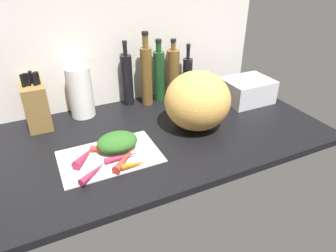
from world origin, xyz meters
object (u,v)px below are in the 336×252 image
cutting_board (110,156)px  carrot_6 (94,172)px  carrot_2 (84,156)px  carrot_0 (135,164)px  bottle_4 (187,76)px  carrot_1 (123,157)px  knife_block (36,105)px  bottle_0 (127,79)px  bottle_3 (173,73)px  bottle_1 (146,75)px  paper_towel_roll (80,92)px  dish_rack (247,90)px  carrot_4 (116,140)px  carrot_5 (125,159)px  winter_squash (198,101)px  bottle_2 (159,75)px  carrot_3 (106,149)px

cutting_board → carrot_6: bearing=-132.1°
carrot_2 → carrot_6: (1.12, -10.26, -0.40)cm
carrot_0 → bottle_4: size_ratio=0.37×
cutting_board → carrot_1: (4.15, -4.59, 1.51)cm
cutting_board → carrot_2: 9.75cm
knife_block → bottle_0: 44.70cm
bottle_3 → carrot_0: bearing=-128.1°
knife_block → bottle_4: 77.89cm
carrot_6 → bottle_1: 63.66cm
carrot_0 → bottle_1: bottle_1 is taller
paper_towel_roll → dish_rack: bearing=-14.4°
carrot_0 → carrot_4: 18.62cm
carrot_5 → carrot_1: bearing=86.5°
carrot_6 → bottle_0: bottle_0 is taller
carrot_5 → bottle_3: 66.51cm
winter_squash → dish_rack: (38.12, 12.62, -7.03)cm
carrot_4 → knife_block: knife_block is taller
carrot_2 → dish_rack: dish_rack is taller
knife_block → bottle_0: bearing=6.2°
carrot_0 → bottle_3: bottle_3 is taller
winter_squash → bottle_0: bottle_0 is taller
winter_squash → carrot_4: bearing=177.9°
carrot_2 → knife_block: (-12.40, 36.85, 8.01)cm
paper_towel_roll → bottle_1: 33.46cm
cutting_board → winter_squash: winter_squash is taller
carrot_0 → knife_block: knife_block is taller
winter_squash → paper_towel_roll: size_ratio=1.21×
carrot_1 → bottle_3: size_ratio=0.46×
bottle_0 → bottle_1: 10.20cm
carrot_5 → dish_rack: (76.51, 25.52, 3.67)cm
bottle_0 → bottle_2: size_ratio=1.02×
carrot_1 → bottle_0: 52.02cm
cutting_board → bottle_2: 58.13cm
cutting_board → bottle_0: size_ratio=1.16×
carrot_0 → carrot_4: bearing=95.3°
carrot_1 → bottle_4: (51.85, 44.71, 9.02)cm
bottle_0 → dish_rack: (58.05, -23.96, -7.51)cm
carrot_2 → knife_block: 39.69cm
carrot_6 → bottle_4: size_ratio=0.47×
bottle_2 → carrot_6: bearing=-133.7°
bottle_4 → dish_rack: (24.53, -21.40, -4.88)cm
carrot_4 → bottle_3: size_ratio=0.46×
carrot_1 → winter_squash: 41.27cm
carrot_1 → carrot_2: size_ratio=1.19×
carrot_3 → carrot_4: (5.31, 4.37, 0.29)cm
bottle_0 → cutting_board: bearing=-117.8°
bottle_0 → bottle_1: bearing=-25.0°
knife_block → bottle_2: size_ratio=0.80×
bottle_0 → bottle_4: 33.72cm
bottle_0 → bottle_1: (8.99, -4.19, 2.39)cm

